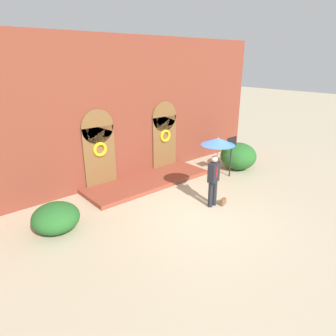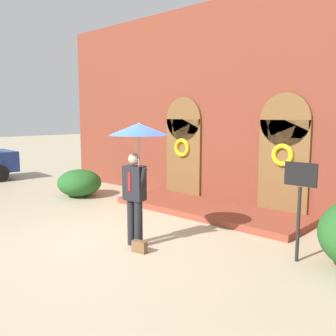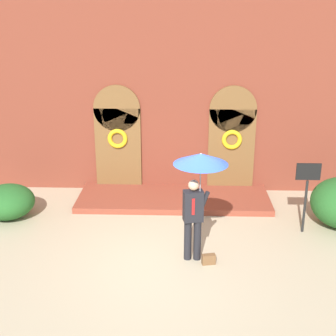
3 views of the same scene
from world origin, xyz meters
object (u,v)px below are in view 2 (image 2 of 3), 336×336
at_px(person_with_umbrella, 138,147).
at_px(shrub_left, 79,183).
at_px(handbag, 140,247).
at_px(sign_post, 300,195).

distance_m(person_with_umbrella, shrub_left, 5.31).
distance_m(handbag, shrub_left, 5.40).
bearing_deg(handbag, person_with_umbrella, 129.10).
relative_size(person_with_umbrella, shrub_left, 1.74).
xyz_separation_m(person_with_umbrella, handbag, (0.24, -0.20, -1.80)).
bearing_deg(person_with_umbrella, shrub_left, 158.12).
height_order(handbag, sign_post, sign_post).
bearing_deg(sign_post, handbag, -146.13).
bearing_deg(handbag, shrub_left, 146.05).
distance_m(person_with_umbrella, sign_post, 2.98).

